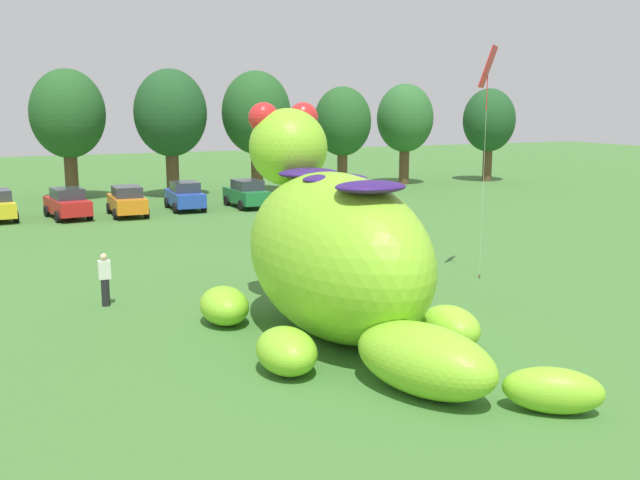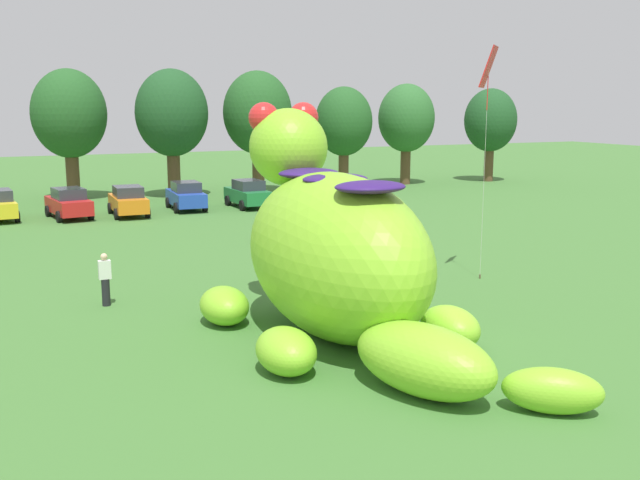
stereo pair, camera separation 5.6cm
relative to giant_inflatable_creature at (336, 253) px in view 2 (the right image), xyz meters
name	(u,v)px [view 2 (the right image)]	position (x,y,z in m)	size (l,w,h in m)	color
ground_plane	(410,346)	(1.39, -1.72, -2.34)	(160.00, 160.00, 0.00)	#427533
giant_inflatable_creature	(336,253)	(0.00, 0.00, 0.00)	(6.45, 12.41, 6.41)	#8CD12D
car_red	(69,203)	(-4.63, 25.14, -1.49)	(2.40, 4.31, 1.72)	red
car_orange	(128,201)	(-1.42, 24.73, -1.49)	(1.98, 4.12, 1.72)	orange
car_blue	(186,196)	(2.19, 25.74, -1.49)	(2.04, 4.15, 1.72)	#2347B7
car_green	(248,194)	(5.95, 25.21, -1.49)	(2.09, 4.17, 1.72)	#1E7238
tree_centre_left	(69,115)	(-3.51, 33.50, 3.29)	(4.85, 4.85, 8.61)	brown
tree_centre	(172,114)	(2.93, 31.97, 3.31)	(4.87, 4.87, 8.65)	brown
tree_centre_right	(258,114)	(9.03, 31.95, 3.30)	(4.86, 4.86, 8.63)	brown
tree_mid_right	(344,122)	(15.88, 32.05, 2.62)	(4.28, 4.28, 7.59)	brown
tree_right	(406,119)	(21.69, 32.74, 2.81)	(4.44, 4.44, 7.88)	brown
tree_far_right	(490,121)	(29.14, 31.86, 2.60)	(4.26, 4.26, 7.56)	brown
spectator_mid_field	(267,224)	(3.00, 13.79, -1.49)	(0.38, 0.26, 1.71)	#726656
spectator_by_cars	(105,280)	(-5.41, 5.71, -1.49)	(0.38, 0.26, 1.71)	black
tethered_flying_kite	(488,71)	(7.74, 3.84, 5.15)	(1.13, 1.13, 8.35)	brown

